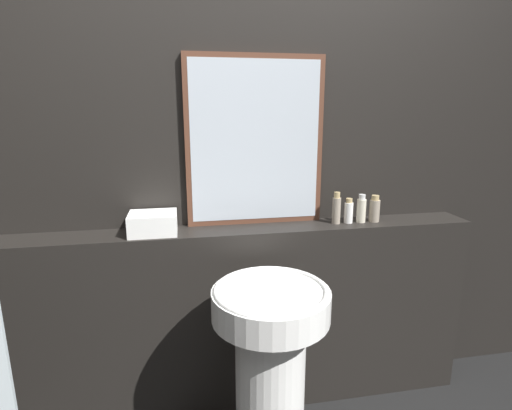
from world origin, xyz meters
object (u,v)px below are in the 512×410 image
Objects in this scene: mirror at (255,142)px; body_wash_bottle at (374,209)px; conditioner_bottle at (349,212)px; towel_stack at (153,223)px; lotion_bottle at (361,209)px; pedestal_sink at (270,364)px; shampoo_bottle at (336,209)px.

mirror is 0.70m from body_wash_bottle.
mirror reaches higher than conditioner_bottle.
body_wash_bottle reaches higher than conditioner_bottle.
conditioner_bottle reaches higher than towel_stack.
mirror is 0.64m from lotion_bottle.
body_wash_bottle is at bearing 0.00° from conditioner_bottle.
pedestal_sink is 0.81m from towel_stack.
lotion_bottle is (0.07, 0.00, 0.01)m from conditioner_bottle.
pedestal_sink is 6.21× the size of body_wash_bottle.
conditioner_bottle is 0.93× the size of body_wash_bottle.
pedestal_sink is 3.90× the size of towel_stack.
mirror is 3.75× the size of towel_stack.
lotion_bottle is 1.06× the size of body_wash_bottle.
shampoo_bottle is 1.18× the size of body_wash_bottle.
lotion_bottle reaches higher than conditioner_bottle.
mirror is 5.06× the size of shampoo_bottle.
towel_stack is at bearing 180.00° from conditioner_bottle.
mirror is at bearing 169.57° from conditioner_bottle.
pedestal_sink is 1.01m from mirror.
lotion_bottle reaches higher than pedestal_sink.
pedestal_sink is at bearing -42.51° from towel_stack.
conditioner_bottle is at bearing 180.00° from body_wash_bottle.
mirror is 5.64× the size of lotion_bottle.
lotion_bottle is (1.03, 0.00, 0.02)m from towel_stack.
conditioner_bottle is at bearing -10.43° from mirror.
shampoo_bottle is at bearing -12.11° from mirror.
conditioner_bottle is (0.07, 0.00, -0.02)m from shampoo_bottle.
shampoo_bottle reaches higher than towel_stack.
towel_stack is at bearing -170.26° from mirror.
lotion_bottle is (0.13, 0.00, -0.01)m from shampoo_bottle.
mirror is 0.53m from shampoo_bottle.
conditioner_bottle is (0.50, 0.43, 0.52)m from pedestal_sink.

